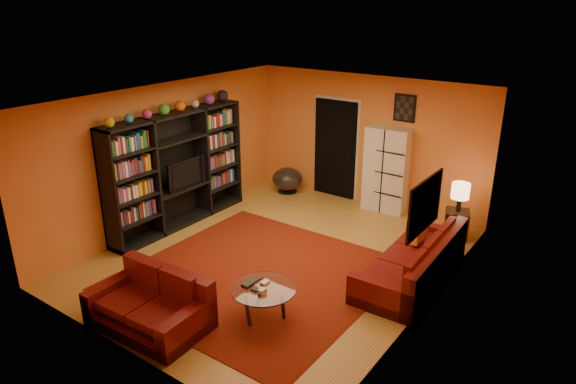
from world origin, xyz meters
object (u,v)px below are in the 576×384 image
Objects in this scene: side_table at (456,224)px; tv at (183,173)px; entertainment_unit at (177,170)px; loveseat at (154,304)px; coffee_table at (263,291)px; sofa at (417,263)px; storage_cabinet at (386,170)px; table_lamp at (460,192)px; bowl_chair at (287,179)px.

tv is at bearing -152.15° from side_table.
side_table is at bearing 28.53° from entertainment_unit.
coffee_table is at bearing -52.03° from loveseat.
tv reaches higher than sofa.
loveseat is (2.01, -2.51, -0.70)m from tv.
side_table is (4.35, 2.30, -0.73)m from tv.
tv is 3.88m from storage_cabinet.
entertainment_unit is 0.13m from tv.
storage_cabinet is 3.26× the size of table_lamp.
tv is at bearing 61.93° from entertainment_unit.
sofa is (4.37, 0.49, -0.70)m from tv.
storage_cabinet is (0.77, 5.22, 0.55)m from loveseat.
tv is 4.98m from side_table.
sofa is at bearing -89.65° from table_lamp.
bowl_chair is (-1.39, 4.92, 0.01)m from loveseat.
storage_cabinet is at bearing -10.99° from loveseat.
storage_cabinet is 1.63m from table_lamp.
entertainment_unit is 1.79× the size of storage_cabinet.
entertainment_unit reaches higher than loveseat.
sofa is 3.82m from loveseat.
loveseat is at bearing -116.02° from side_table.
entertainment_unit is at bearing -151.47° from table_lamp.
entertainment_unit is 1.26× the size of sofa.
sofa is 1.52× the size of loveseat.
side_table is at bearing -28.64° from loveseat.
sofa is at bearing -57.96° from storage_cabinet.
coffee_table is 1.74× the size of side_table.
table_lamp is at bearing -28.64° from loveseat.
sofa is (4.42, 0.59, -0.77)m from entertainment_unit.
tv reaches higher than table_lamp.
storage_cabinet reaches higher than tv.
tv is 1.82× the size of side_table.
entertainment_unit reaches higher than storage_cabinet.
coffee_table is at bearing -108.08° from table_lamp.
storage_cabinet is (2.77, 2.71, -0.14)m from tv.
sofa is 4.75× the size of side_table.
table_lamp is (4.35, 2.30, -0.12)m from tv.
side_table is 0.62m from table_lamp.
storage_cabinet reaches higher than coffee_table.
table_lamp reaches higher than side_table.
storage_cabinet reaches higher than table_lamp.
sofa is 3.60× the size of bowl_chair.
table_lamp is at bearing -18.08° from storage_cabinet.
sofa reaches higher than side_table.
bowl_chair is at bearing 178.38° from side_table.
storage_cabinet reaches higher than loveseat.
bowl_chair is 3.78m from table_lamp.
tv is at bearing -175.30° from sofa.
loveseat is 5.11m from bowl_chair.
tv is (0.05, 0.09, -0.07)m from entertainment_unit.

